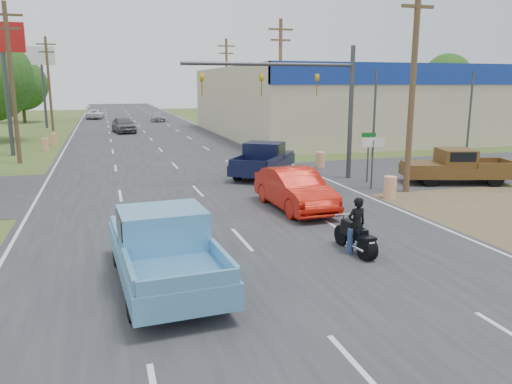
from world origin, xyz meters
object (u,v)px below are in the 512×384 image
object	(u,v)px
motorcycle	(357,239)
brown_pickup	(454,166)
navy_pickup	(264,159)
rider	(356,227)
distant_car_white	(95,114)
blue_pickup	(163,246)
distant_car_grey	(124,125)
distant_car_silver	(158,116)
red_convertible	(295,189)

from	to	relation	value
motorcycle	brown_pickup	xyz separation A→B (m)	(10.08, 8.46, 0.42)
motorcycle	navy_pickup	distance (m)	13.52
rider	distant_car_white	xyz separation A→B (m)	(-8.22, 65.19, -0.15)
rider	blue_pickup	distance (m)	5.84
blue_pickup	distant_car_grey	distance (m)	42.27
motorcycle	navy_pickup	world-z (taller)	navy_pickup
blue_pickup	brown_pickup	xyz separation A→B (m)	(15.90, 8.95, -0.09)
rider	brown_pickup	bearing A→B (deg)	-144.69
distant_car_white	blue_pickup	bearing A→B (deg)	97.70
distant_car_grey	brown_pickup	bearing A→B (deg)	-74.04
brown_pickup	distant_car_silver	bearing A→B (deg)	28.31
blue_pickup	red_convertible	bearing A→B (deg)	42.55
motorcycle	distant_car_white	distance (m)	65.76
rider	brown_pickup	world-z (taller)	brown_pickup
red_convertible	navy_pickup	bearing A→B (deg)	78.48
navy_pickup	motorcycle	bearing A→B (deg)	-60.92
navy_pickup	distant_car_grey	xyz separation A→B (m)	(-6.48, 28.33, -0.11)
distant_car_white	brown_pickup	bearing A→B (deg)	113.47
motorcycle	distant_car_white	bearing A→B (deg)	92.70
rider	distant_car_grey	world-z (taller)	distant_car_grey
brown_pickup	distant_car_grey	bearing A→B (deg)	41.40
navy_pickup	distant_car_grey	world-z (taller)	navy_pickup
distant_car_grey	red_convertible	bearing A→B (deg)	-90.16
rider	distant_car_white	bearing A→B (deg)	-87.30
rider	brown_pickup	distance (m)	13.13
distant_car_grey	distant_car_silver	distance (m)	16.66
red_convertible	distant_car_grey	size ratio (longest dim) A/B	1.03
rider	distant_car_grey	bearing A→B (deg)	-87.55
red_convertible	motorcycle	bearing A→B (deg)	-94.92
red_convertible	blue_pickup	xyz separation A→B (m)	(-6.03, -6.22, 0.16)
motorcycle	blue_pickup	distance (m)	5.86
red_convertible	distant_car_grey	world-z (taller)	distant_car_grey
rider	brown_pickup	size ratio (longest dim) A/B	0.29
rider	navy_pickup	xyz separation A→B (m)	(1.41, 13.38, 0.12)
navy_pickup	distant_car_silver	size ratio (longest dim) A/B	1.23
red_convertible	distant_car_grey	distance (m)	36.43
blue_pickup	distant_car_grey	size ratio (longest dim) A/B	1.23
red_convertible	rider	distance (m)	5.67
navy_pickup	distant_car_grey	bearing A→B (deg)	137.93
navy_pickup	brown_pickup	distance (m)	10.01
navy_pickup	distant_car_grey	size ratio (longest dim) A/B	1.20
motorcycle	rider	bearing A→B (deg)	90.00
blue_pickup	distant_car_white	distance (m)	65.78
rider	motorcycle	bearing A→B (deg)	90.00
rider	navy_pickup	size ratio (longest dim) A/B	0.28
motorcycle	brown_pickup	size ratio (longest dim) A/B	0.37
rider	distant_car_silver	bearing A→B (deg)	-94.68
distant_car_white	navy_pickup	bearing A→B (deg)	106.13
brown_pickup	distant_car_silver	world-z (taller)	brown_pickup
red_convertible	motorcycle	world-z (taller)	red_convertible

